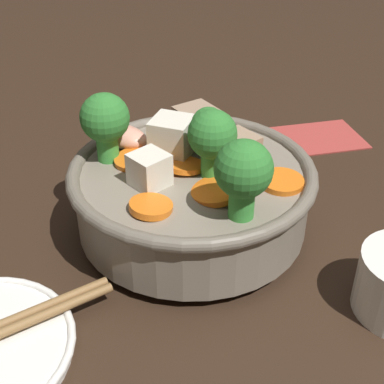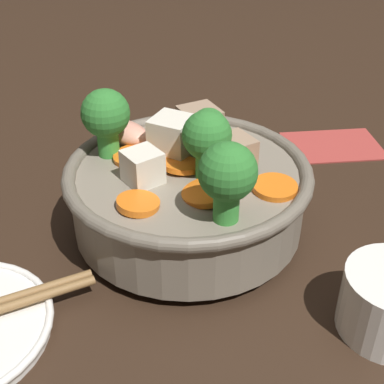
# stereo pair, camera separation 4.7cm
# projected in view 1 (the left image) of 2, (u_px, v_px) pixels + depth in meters

# --- Properties ---
(ground_plane) EXTENTS (3.00, 3.00, 0.00)m
(ground_plane) POSITION_uv_depth(u_px,v_px,m) (192.00, 230.00, 0.49)
(ground_plane) COLOR black
(stirfry_bowl) EXTENTS (0.21, 0.21, 0.13)m
(stirfry_bowl) POSITION_uv_depth(u_px,v_px,m) (191.00, 186.00, 0.47)
(stirfry_bowl) COLOR slate
(stirfry_bowl) RESTS_ON ground_plane
(napkin) EXTENTS (0.12, 0.09, 0.00)m
(napkin) POSITION_uv_depth(u_px,v_px,m) (315.00, 138.00, 0.64)
(napkin) COLOR #A33833
(napkin) RESTS_ON ground_plane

